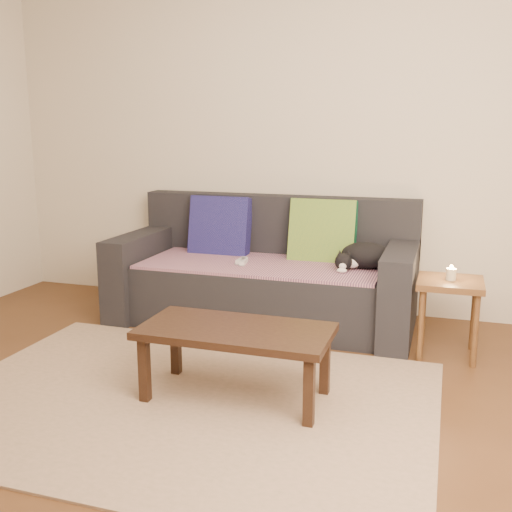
# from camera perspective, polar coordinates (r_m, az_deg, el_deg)

# --- Properties ---
(ground) EXTENTS (4.50, 4.50, 0.00)m
(ground) POSITION_cam_1_polar(r_m,az_deg,el_deg) (3.03, -8.17, -14.78)
(ground) COLOR brown
(ground) RESTS_ON ground
(back_wall) EXTENTS (4.50, 0.04, 2.60)m
(back_wall) POSITION_cam_1_polar(r_m,az_deg,el_deg) (4.58, 2.53, 11.27)
(back_wall) COLOR beige
(back_wall) RESTS_ON ground
(sofa) EXTENTS (2.10, 0.94, 0.87)m
(sofa) POSITION_cam_1_polar(r_m,az_deg,el_deg) (4.30, 0.89, -2.11)
(sofa) COLOR #232328
(sofa) RESTS_ON ground
(throw_blanket) EXTENTS (1.66, 0.74, 0.02)m
(throw_blanket) POSITION_cam_1_polar(r_m,az_deg,el_deg) (4.19, 0.53, -0.80)
(throw_blanket) COLOR #4F2D54
(throw_blanket) RESTS_ON sofa
(cushion_navy) EXTENTS (0.46, 0.21, 0.47)m
(cushion_navy) POSITION_cam_1_polar(r_m,az_deg,el_deg) (4.53, -3.45, 2.73)
(cushion_navy) COLOR #121351
(cushion_navy) RESTS_ON throw_blanket
(cushion_green) EXTENTS (0.47, 0.22, 0.49)m
(cushion_green) POSITION_cam_1_polar(r_m,az_deg,el_deg) (4.31, 6.36, 2.19)
(cushion_green) COLOR #0D5637
(cushion_green) RESTS_ON throw_blanket
(cat) EXTENTS (0.41, 0.35, 0.18)m
(cat) POSITION_cam_1_polar(r_m,az_deg,el_deg) (4.08, 10.25, -0.00)
(cat) COLOR black
(cat) RESTS_ON throw_blanket
(wii_remote_a) EXTENTS (0.06, 0.15, 0.03)m
(wii_remote_a) POSITION_cam_1_polar(r_m,az_deg,el_deg) (4.16, -1.19, -0.54)
(wii_remote_a) COLOR white
(wii_remote_a) RESTS_ON throw_blanket
(wii_remote_b) EXTENTS (0.04, 0.15, 0.03)m
(wii_remote_b) POSITION_cam_1_polar(r_m,az_deg,el_deg) (4.20, -1.40, -0.43)
(wii_remote_b) COLOR white
(wii_remote_b) RESTS_ON throw_blanket
(side_table) EXTENTS (0.38, 0.38, 0.48)m
(side_table) POSITION_cam_1_polar(r_m,az_deg,el_deg) (3.79, 17.97, -3.40)
(side_table) COLOR brown
(side_table) RESTS_ON ground
(candle) EXTENTS (0.06, 0.06, 0.09)m
(candle) POSITION_cam_1_polar(r_m,az_deg,el_deg) (3.76, 18.08, -1.62)
(candle) COLOR beige
(candle) RESTS_ON side_table
(rug) EXTENTS (2.50, 1.80, 0.01)m
(rug) POSITION_cam_1_polar(r_m,az_deg,el_deg) (3.15, -6.95, -13.54)
(rug) COLOR tan
(rug) RESTS_ON ground
(coffee_table) EXTENTS (0.96, 0.48, 0.38)m
(coffee_table) POSITION_cam_1_polar(r_m,az_deg,el_deg) (3.04, -1.94, -7.69)
(coffee_table) COLOR #301F12
(coffee_table) RESTS_ON rug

